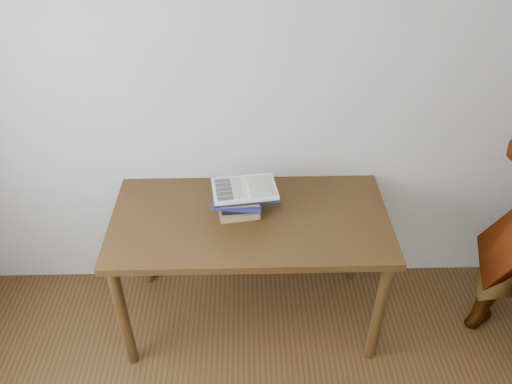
{
  "coord_description": "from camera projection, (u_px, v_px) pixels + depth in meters",
  "views": [
    {
      "loc": [
        -0.03,
        -0.64,
        2.49
      ],
      "look_at": [
        0.02,
        1.41,
        0.94
      ],
      "focal_mm": 35.0,
      "sensor_mm": 36.0,
      "label": 1
    }
  ],
  "objects": [
    {
      "name": "room_shell",
      "position": [
        226.0,
        335.0,
        1.04
      ],
      "size": [
        3.54,
        3.54,
        2.62
      ],
      "color": "silver",
      "rests_on": "ground"
    },
    {
      "name": "book_stack",
      "position": [
        239.0,
        202.0,
        2.63
      ],
      "size": [
        0.28,
        0.22,
        0.13
      ],
      "color": "#A48F54",
      "rests_on": "desk"
    },
    {
      "name": "open_book",
      "position": [
        245.0,
        189.0,
        2.6
      ],
      "size": [
        0.37,
        0.28,
        0.03
      ],
      "rotation": [
        0.0,
        0.0,
        0.13
      ],
      "color": "black",
      "rests_on": "book_stack"
    },
    {
      "name": "desk",
      "position": [
        250.0,
        231.0,
        2.7
      ],
      "size": [
        1.48,
        0.74,
        0.79
      ],
      "color": "#4A2C12",
      "rests_on": "ground"
    }
  ]
}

